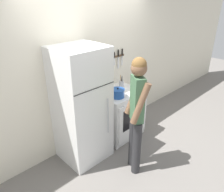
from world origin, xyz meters
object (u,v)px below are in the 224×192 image
stove_range (120,114)px  utensil_jar (121,84)px  dutch_oven_pot (118,93)px  person (137,111)px  refrigerator (82,106)px  tea_kettle (108,88)px

stove_range → utensil_jar: bearing=39.9°
dutch_oven_pot → person: person is taller
refrigerator → stove_range: (0.85, -0.01, -0.47)m
stove_range → utensil_jar: (0.19, 0.16, 0.50)m
dutch_oven_pot → person: (-0.31, -0.67, 0.05)m
dutch_oven_pot → tea_kettle: (0.01, 0.25, 0.00)m
tea_kettle → refrigerator: bearing=-168.0°
refrigerator → utensil_jar: size_ratio=7.71×
refrigerator → tea_kettle: (0.69, 0.15, 0.04)m
refrigerator → utensil_jar: (1.04, 0.15, 0.03)m
utensil_jar → person: bearing=-126.0°
stove_range → tea_kettle: 0.56m
refrigerator → utensil_jar: refrigerator is taller
person → dutch_oven_pot: bearing=6.2°
stove_range → utensil_jar: utensil_jar is taller
refrigerator → stove_range: size_ratio=2.07×
tea_kettle → person: person is taller
utensil_jar → refrigerator: bearing=-171.7°
dutch_oven_pot → tea_kettle: size_ratio=1.11×
utensil_jar → person: 1.15m
stove_range → dutch_oven_pot: size_ratio=3.21×
tea_kettle → utensil_jar: 0.35m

